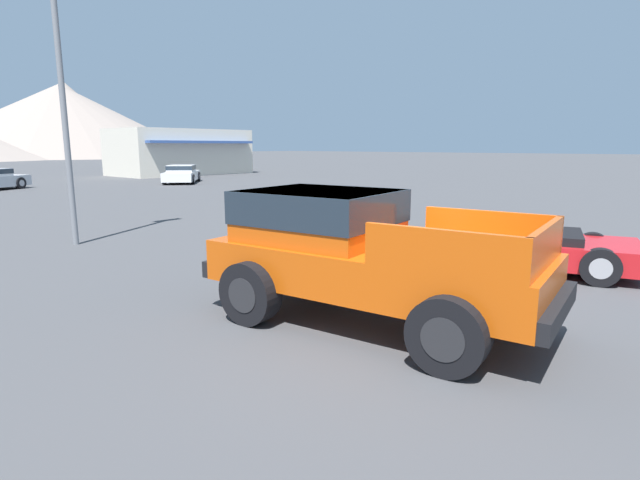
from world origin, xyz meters
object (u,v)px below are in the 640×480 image
object	(u,v)px
orange_pickup_truck	(355,248)
red_convertible_car	(527,248)
parked_car_white	(182,174)
street_lamp_post	(58,43)

from	to	relation	value
orange_pickup_truck	red_convertible_car	bearing A→B (deg)	-17.14
red_convertible_car	parked_car_white	bearing A→B (deg)	53.89
red_convertible_car	parked_car_white	world-z (taller)	parked_car_white
red_convertible_car	street_lamp_post	bearing A→B (deg)	100.85
parked_car_white	street_lamp_post	xyz separation A→B (m)	(-13.73, -16.13, 4.17)
orange_pickup_truck	red_convertible_car	world-z (taller)	orange_pickup_truck
parked_car_white	street_lamp_post	distance (m)	21.58
orange_pickup_truck	street_lamp_post	xyz separation A→B (m)	(-0.29, 8.53, 3.75)
parked_car_white	street_lamp_post	world-z (taller)	street_lamp_post
parked_car_white	street_lamp_post	bearing A→B (deg)	-88.00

